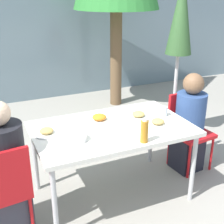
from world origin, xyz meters
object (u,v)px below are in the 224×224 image
(person_left, at_px, (7,175))
(chair_right, at_px, (187,125))
(person_right, at_px, (189,125))
(chair_left, at_px, (4,187))
(closed_umbrella, at_px, (180,23))
(drinking_cup, at_px, (164,111))
(bottle, at_px, (144,131))
(salad_bowl, at_px, (75,137))

(person_left, xyz_separation_m, chair_right, (2.01, 0.30, -0.05))
(chair_right, relative_size, person_right, 0.76)
(person_left, bearing_deg, chair_right, 1.91)
(chair_left, height_order, chair_right, same)
(chair_left, relative_size, closed_umbrella, 0.40)
(drinking_cup, bearing_deg, bottle, -138.02)
(chair_left, relative_size, chair_right, 1.00)
(chair_left, distance_m, chair_right, 2.09)
(person_left, distance_m, bottle, 1.18)
(bottle, height_order, salad_bowl, bottle)
(chair_right, relative_size, bottle, 4.09)
(chair_left, relative_size, bottle, 4.09)
(chair_left, relative_size, salad_bowl, 4.46)
(person_left, distance_m, salad_bowl, 0.63)
(chair_right, bearing_deg, salad_bowl, 6.33)
(chair_right, height_order, closed_umbrella, closed_umbrella)
(person_right, bearing_deg, person_left, 0.34)
(drinking_cup, relative_size, salad_bowl, 0.48)
(person_right, distance_m, salad_bowl, 1.42)
(drinking_cup, distance_m, salad_bowl, 1.00)
(chair_right, xyz_separation_m, person_right, (-0.04, -0.08, 0.03))
(person_right, height_order, salad_bowl, person_right)
(chair_left, xyz_separation_m, closed_umbrella, (2.28, 0.99, 1.05))
(bottle, height_order, drinking_cup, bottle)
(closed_umbrella, xyz_separation_m, bottle, (-1.13, -1.18, -0.70))
(chair_right, height_order, bottle, bottle)
(chair_left, distance_m, drinking_cup, 1.66)
(closed_umbrella, bearing_deg, chair_left, -156.49)
(drinking_cup, xyz_separation_m, salad_bowl, (-0.99, -0.16, -0.02))
(person_right, bearing_deg, closed_umbrella, -117.45)
(bottle, bearing_deg, chair_left, 170.85)
(chair_left, xyz_separation_m, bottle, (1.15, -0.19, 0.35))
(person_right, relative_size, bottle, 5.35)
(chair_left, height_order, drinking_cup, chair_left)
(chair_right, bearing_deg, chair_left, 4.74)
(person_right, bearing_deg, drinking_cup, 3.84)
(chair_left, relative_size, drinking_cup, 9.33)
(chair_right, xyz_separation_m, bottle, (-0.90, -0.57, 0.35))
(chair_right, relative_size, closed_umbrella, 0.40)
(chair_left, distance_m, salad_bowl, 0.69)
(chair_right, xyz_separation_m, drinking_cup, (-0.43, -0.15, 0.29))
(drinking_cup, bearing_deg, closed_umbrella, 48.78)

